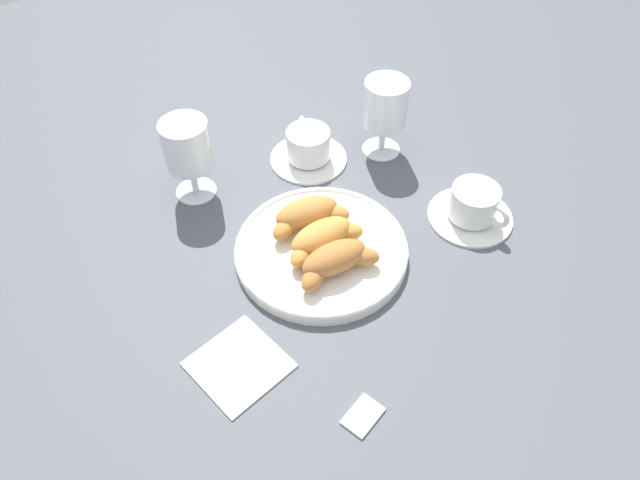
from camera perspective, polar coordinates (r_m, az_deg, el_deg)
name	(u,v)px	position (r m, az deg, el deg)	size (l,w,h in m)	color
ground_plane	(330,250)	(0.91, 0.96, -0.95)	(2.20, 2.20, 0.00)	#4C4F56
pastry_plate	(320,248)	(0.89, 0.00, -0.79)	(0.26, 0.26, 0.02)	white
croissant_large	(307,214)	(0.90, -1.22, 2.49)	(0.13, 0.08, 0.04)	#BC7A38
croissant_small	(321,236)	(0.87, 0.12, 0.35)	(0.14, 0.07, 0.04)	#CC893D
croissant_extra	(335,260)	(0.84, 1.50, -1.97)	(0.14, 0.07, 0.04)	#AD6B33
coffee_cup_near	(473,206)	(0.96, 14.60, 3.15)	(0.14, 0.14, 0.06)	white
coffee_cup_far	(308,148)	(1.04, -1.16, 8.92)	(0.14, 0.14, 0.06)	white
juice_glass_left	(385,106)	(1.03, 6.32, 12.73)	(0.08, 0.08, 0.14)	white
juice_glass_right	(187,147)	(0.96, -12.73, 8.77)	(0.08, 0.08, 0.14)	white
sugar_packet	(363,415)	(0.75, 4.17, -16.52)	(0.05, 0.03, 0.01)	white
folded_napkin	(239,364)	(0.79, -7.85, -11.80)	(0.11, 0.11, 0.01)	silver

